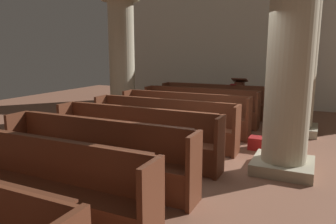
{
  "coord_description": "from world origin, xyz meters",
  "views": [
    {
      "loc": [
        1.9,
        -5.35,
        1.93
      ],
      "look_at": [
        -0.74,
        0.23,
        0.75
      ],
      "focal_mm": 34.2,
      "sensor_mm": 36.0,
      "label": 1
    }
  ],
  "objects_px": {
    "pillar_aisle_rear": "(291,55)",
    "hymn_book": "(233,85)",
    "pew_row_1": "(200,105)",
    "pillar_far_side": "(122,53)",
    "kneeler_box_red": "(259,143)",
    "pillar_aisle_side": "(301,53)",
    "pew_row_0": "(212,100)",
    "pew_row_5": "(96,151)",
    "pew_row_3": "(163,121)",
    "lectern": "(239,97)",
    "pew_row_6": "(34,179)",
    "pew_row_2": "(184,112)",
    "pew_row_4": "(135,134)"
  },
  "relations": [
    {
      "from": "pillar_aisle_rear",
      "to": "hymn_book",
      "type": "bearing_deg",
      "value": 114.75
    },
    {
      "from": "pew_row_1",
      "to": "pillar_far_side",
      "type": "bearing_deg",
      "value": -177.25
    },
    {
      "from": "pew_row_1",
      "to": "kneeler_box_red",
      "type": "bearing_deg",
      "value": -41.93
    },
    {
      "from": "pillar_aisle_side",
      "to": "pillar_aisle_rear",
      "type": "xyz_separation_m",
      "value": [
        0.0,
        -2.78,
        -0.0
      ]
    },
    {
      "from": "pillar_far_side",
      "to": "pillar_aisle_rear",
      "type": "relative_size",
      "value": 1.0
    },
    {
      "from": "pillar_aisle_side",
      "to": "pew_row_1",
      "type": "bearing_deg",
      "value": -178.0
    },
    {
      "from": "pew_row_0",
      "to": "pillar_aisle_side",
      "type": "xyz_separation_m",
      "value": [
        2.41,
        -1.03,
        1.37
      ]
    },
    {
      "from": "pew_row_0",
      "to": "kneeler_box_red",
      "type": "xyz_separation_m",
      "value": [
        1.86,
        -2.78,
        -0.38
      ]
    },
    {
      "from": "pew_row_1",
      "to": "pew_row_5",
      "type": "distance_m",
      "value": 4.44
    },
    {
      "from": "pew_row_3",
      "to": "pew_row_1",
      "type": "bearing_deg",
      "value": 90.0
    },
    {
      "from": "pew_row_0",
      "to": "pew_row_1",
      "type": "height_order",
      "value": "same"
    },
    {
      "from": "pew_row_0",
      "to": "pillar_far_side",
      "type": "distance_m",
      "value": 2.99
    },
    {
      "from": "lectern",
      "to": "pew_row_6",
      "type": "bearing_deg",
      "value": -93.79
    },
    {
      "from": "lectern",
      "to": "pew_row_2",
      "type": "bearing_deg",
      "value": -98.63
    },
    {
      "from": "pew_row_0",
      "to": "pillar_aisle_side",
      "type": "bearing_deg",
      "value": -23.06
    },
    {
      "from": "pew_row_3",
      "to": "pew_row_6",
      "type": "height_order",
      "value": "same"
    },
    {
      "from": "pew_row_4",
      "to": "pew_row_6",
      "type": "distance_m",
      "value": 2.22
    },
    {
      "from": "pillar_far_side",
      "to": "pew_row_1",
      "type": "bearing_deg",
      "value": 2.75
    },
    {
      "from": "pew_row_2",
      "to": "pillar_aisle_rear",
      "type": "xyz_separation_m",
      "value": [
        2.41,
        -1.59,
        1.37
      ]
    },
    {
      "from": "pew_row_2",
      "to": "pew_row_5",
      "type": "bearing_deg",
      "value": -90.0
    },
    {
      "from": "pew_row_6",
      "to": "kneeler_box_red",
      "type": "relative_size",
      "value": 7.74
    },
    {
      "from": "lectern",
      "to": "pew_row_1",
      "type": "bearing_deg",
      "value": -102.64
    },
    {
      "from": "pew_row_2",
      "to": "pillar_aisle_side",
      "type": "relative_size",
      "value": 0.86
    },
    {
      "from": "pew_row_5",
      "to": "pillar_aisle_side",
      "type": "relative_size",
      "value": 0.86
    },
    {
      "from": "pew_row_1",
      "to": "kneeler_box_red",
      "type": "distance_m",
      "value": 2.53
    },
    {
      "from": "pew_row_0",
      "to": "pew_row_5",
      "type": "height_order",
      "value": "same"
    },
    {
      "from": "pillar_aisle_side",
      "to": "pillar_aisle_rear",
      "type": "bearing_deg",
      "value": -90.0
    },
    {
      "from": "pew_row_0",
      "to": "pew_row_6",
      "type": "xyz_separation_m",
      "value": [
        0.0,
        -6.66,
        0.0
      ]
    },
    {
      "from": "pillar_far_side",
      "to": "pew_row_6",
      "type": "bearing_deg",
      "value": -66.53
    },
    {
      "from": "pillar_aisle_rear",
      "to": "pew_row_4",
      "type": "bearing_deg",
      "value": -165.29
    },
    {
      "from": "pillar_far_side",
      "to": "lectern",
      "type": "bearing_deg",
      "value": 40.25
    },
    {
      "from": "pillar_far_side",
      "to": "pillar_aisle_rear",
      "type": "distance_m",
      "value": 5.42
    },
    {
      "from": "pew_row_2",
      "to": "pew_row_1",
      "type": "bearing_deg",
      "value": 90.0
    },
    {
      "from": "pew_row_4",
      "to": "kneeler_box_red",
      "type": "height_order",
      "value": "pew_row_4"
    },
    {
      "from": "pew_row_0",
      "to": "pew_row_5",
      "type": "xyz_separation_m",
      "value": [
        0.0,
        -5.55,
        0.0
      ]
    },
    {
      "from": "pew_row_5",
      "to": "pew_row_6",
      "type": "xyz_separation_m",
      "value": [
        0.0,
        -1.11,
        0.0
      ]
    },
    {
      "from": "pew_row_0",
      "to": "pew_row_5",
      "type": "relative_size",
      "value": 1.0
    },
    {
      "from": "pillar_aisle_rear",
      "to": "lectern",
      "type": "distance_m",
      "value": 5.55
    },
    {
      "from": "lectern",
      "to": "pillar_far_side",
      "type": "bearing_deg",
      "value": -139.75
    },
    {
      "from": "pillar_far_side",
      "to": "kneeler_box_red",
      "type": "relative_size",
      "value": 8.96
    },
    {
      "from": "lectern",
      "to": "kneeler_box_red",
      "type": "xyz_separation_m",
      "value": [
        1.34,
        -4.0,
        -0.33
      ]
    },
    {
      "from": "pew_row_2",
      "to": "pew_row_4",
      "type": "height_order",
      "value": "same"
    },
    {
      "from": "pillar_aisle_side",
      "to": "pillar_far_side",
      "type": "xyz_separation_m",
      "value": [
        -4.77,
        -0.2,
        0.0
      ]
    },
    {
      "from": "pew_row_1",
      "to": "pew_row_6",
      "type": "height_order",
      "value": "same"
    },
    {
      "from": "pew_row_6",
      "to": "kneeler_box_red",
      "type": "distance_m",
      "value": 4.32
    },
    {
      "from": "pew_row_1",
      "to": "lectern",
      "type": "distance_m",
      "value": 2.38
    },
    {
      "from": "pew_row_3",
      "to": "kneeler_box_red",
      "type": "distance_m",
      "value": 1.98
    },
    {
      "from": "pew_row_2",
      "to": "pillar_aisle_rear",
      "type": "distance_m",
      "value": 3.2
    },
    {
      "from": "pew_row_3",
      "to": "pew_row_4",
      "type": "xyz_separation_m",
      "value": [
        0.0,
        -1.11,
        0.0
      ]
    },
    {
      "from": "hymn_book",
      "to": "kneeler_box_red",
      "type": "bearing_deg",
      "value": -66.48
    }
  ]
}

